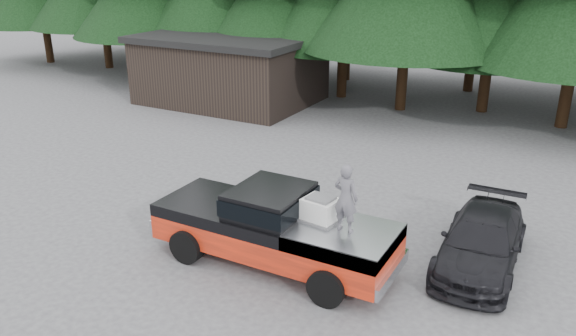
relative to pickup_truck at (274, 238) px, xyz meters
The scene contains 7 objects.
ground 1.33m from the pickup_truck, 139.33° to the left, with size 120.00×120.00×0.00m, color #454447.
pickup_truck is the anchor object (origin of this frame).
truck_cab 0.97m from the pickup_truck, behind, with size 1.66×1.90×0.59m, color black.
air_compressor 1.47m from the pickup_truck, ahead, with size 0.75×0.62×0.51m, color silver.
man_on_bed 2.31m from the pickup_truck, ahead, with size 0.56×0.37×1.54m, color #56545B.
parked_car 4.90m from the pickup_truck, 27.43° to the left, with size 1.75×4.29×1.25m, color black.
utility_building 16.16m from the pickup_truck, 127.75° to the left, with size 8.40×6.40×3.30m.
Camera 1 is at (6.86, -10.96, 6.98)m, focal length 35.00 mm.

